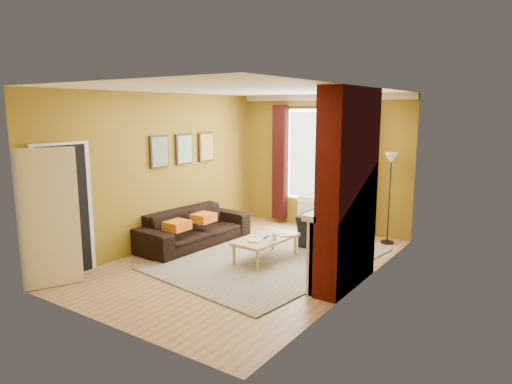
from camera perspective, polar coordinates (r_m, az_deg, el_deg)
ground at (r=7.65m, az=-1.06°, el=-8.79°), size 5.50×5.50×0.00m
room_walls at (r=7.20m, az=4.30°, el=1.36°), size 3.82×5.54×2.83m
striped_rug at (r=7.81m, az=1.76°, el=-8.31°), size 3.13×4.00×0.02m
sofa at (r=8.62m, az=-7.73°, el=-4.38°), size 1.04×2.33×0.66m
armchair at (r=8.48m, az=8.84°, el=-4.81°), size 1.07×0.97×0.62m
coffee_table at (r=7.63m, az=1.24°, el=-6.03°), size 0.68×1.23×0.40m
wicker_stool at (r=9.35m, az=8.45°, el=-3.80°), size 0.49×0.49×0.49m
floor_lamp at (r=8.78m, az=16.48°, el=2.36°), size 0.32×0.32×1.72m
book_a at (r=7.45m, az=-0.76°, el=-5.99°), size 0.23×0.27×0.02m
book_b at (r=7.84m, az=3.63°, el=-5.21°), size 0.31×0.31×0.02m
mug at (r=7.48m, az=2.33°, el=-5.63°), size 0.11×0.11×0.10m
tv_remote at (r=7.62m, az=1.37°, el=-5.62°), size 0.09×0.17×0.02m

